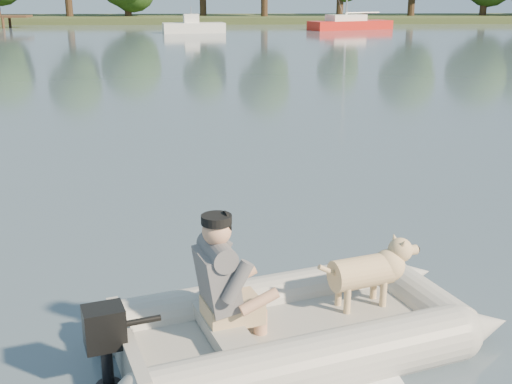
{
  "coord_description": "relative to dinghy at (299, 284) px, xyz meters",
  "views": [
    {
      "loc": [
        -0.27,
        -5.83,
        3.13
      ],
      "look_at": [
        0.09,
        1.69,
        0.75
      ],
      "focal_mm": 45.0,
      "sensor_mm": 36.0,
      "label": 1
    }
  ],
  "objects": [
    {
      "name": "water",
      "position": [
        -0.37,
        0.63,
        -0.62
      ],
      "size": [
        160.0,
        160.0,
        0.0
      ],
      "primitive_type": "plane",
      "color": "slate",
      "rests_on": "ground"
    },
    {
      "name": "shore_bank",
      "position": [
        -0.37,
        62.63,
        -0.37
      ],
      "size": [
        160.0,
        12.0,
        0.7
      ],
      "primitive_type": "cube",
      "color": "#47512D",
      "rests_on": "water"
    },
    {
      "name": "dinghy",
      "position": [
        0.0,
        0.0,
        0.0
      ],
      "size": [
        6.0,
        5.3,
        1.44
      ],
      "primitive_type": null,
      "rotation": [
        0.0,
        0.0,
        0.33
      ],
      "color": "#A5A5A0",
      "rests_on": "water"
    },
    {
      "name": "man",
      "position": [
        -0.71,
        -0.18,
        0.19
      ],
      "size": [
        0.92,
        0.86,
        1.12
      ],
      "primitive_type": null,
      "rotation": [
        0.0,
        0.0,
        0.33
      ],
      "color": "#59595E",
      "rests_on": "dinghy"
    },
    {
      "name": "dog",
      "position": [
        0.62,
        0.27,
        -0.08
      ],
      "size": [
        1.03,
        0.64,
        0.65
      ],
      "primitive_type": null,
      "rotation": [
        0.0,
        0.0,
        0.33
      ],
      "color": "tan",
      "rests_on": "dinghy"
    },
    {
      "name": "outboard_motor",
      "position": [
        -1.64,
        -0.56,
        -0.3
      ],
      "size": [
        0.51,
        0.43,
        0.82
      ],
      "primitive_type": null,
      "rotation": [
        0.0,
        0.0,
        0.33
      ],
      "color": "black",
      "rests_on": "dinghy"
    },
    {
      "name": "motorboat",
      "position": [
        -2.97,
        44.96,
        0.31
      ],
      "size": [
        5.05,
        2.65,
        2.03
      ],
      "primitive_type": null,
      "rotation": [
        0.0,
        0.0,
        0.17
      ],
      "color": "white",
      "rests_on": "water"
    },
    {
      "name": "sailboat",
      "position": [
        9.62,
        48.66,
        -0.19
      ],
      "size": [
        7.32,
        4.68,
        9.7
      ],
      "rotation": [
        0.0,
        0.0,
        0.4
      ],
      "color": "red",
      "rests_on": "water"
    }
  ]
}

